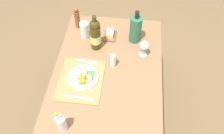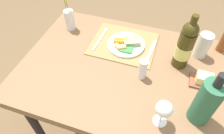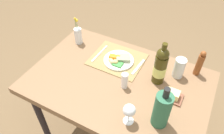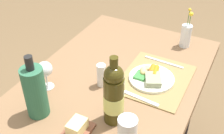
% 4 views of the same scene
% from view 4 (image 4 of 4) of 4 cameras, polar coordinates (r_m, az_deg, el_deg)
% --- Properties ---
extents(dining_table, '(1.22, 0.81, 0.76)m').
position_cam_4_polar(dining_table, '(1.49, 0.35, -4.70)').
color(dining_table, brown).
rests_on(dining_table, ground_plane).
extents(placemat, '(0.39, 0.32, 0.01)m').
position_cam_4_polar(placemat, '(1.45, 8.59, -2.31)').
color(placemat, olive).
rests_on(placemat, dining_table).
extents(dinner_plate, '(0.22, 0.22, 0.04)m').
position_cam_4_polar(dinner_plate, '(1.43, 7.72, -1.94)').
color(dinner_plate, silver).
rests_on(dinner_plate, placemat).
extents(fork, '(0.04, 0.18, 0.00)m').
position_cam_4_polar(fork, '(1.33, 5.73, -6.20)').
color(fork, silver).
rests_on(fork, placemat).
extents(knife, '(0.02, 0.22, 0.00)m').
position_cam_4_polar(knife, '(1.57, 10.22, 0.96)').
color(knife, silver).
rests_on(knife, placemat).
extents(salt_shaker, '(0.04, 0.04, 0.12)m').
position_cam_4_polar(salt_shaker, '(1.37, -2.12, -1.63)').
color(salt_shaker, white).
rests_on(salt_shaker, dining_table).
extents(cooler_bottle, '(0.09, 0.09, 0.29)m').
position_cam_4_polar(cooler_bottle, '(1.22, -14.98, -4.68)').
color(cooler_bottle, '#2D6648').
rests_on(cooler_bottle, dining_table).
extents(butter_dish, '(0.13, 0.10, 0.06)m').
position_cam_4_polar(butter_dish, '(1.18, -6.89, -11.93)').
color(butter_dish, brown).
rests_on(butter_dish, dining_table).
extents(flower_vase, '(0.06, 0.06, 0.23)m').
position_cam_4_polar(flower_vase, '(1.71, 14.41, 6.14)').
color(flower_vase, silver).
rests_on(flower_vase, dining_table).
extents(wine_glass, '(0.07, 0.07, 0.14)m').
position_cam_4_polar(wine_glass, '(1.37, -13.14, -0.55)').
color(wine_glass, white).
rests_on(wine_glass, dining_table).
extents(wine_bottle, '(0.08, 0.08, 0.32)m').
position_cam_4_polar(wine_bottle, '(1.15, 0.34, -5.58)').
color(wine_bottle, '#3C340F').
rests_on(wine_bottle, dining_table).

